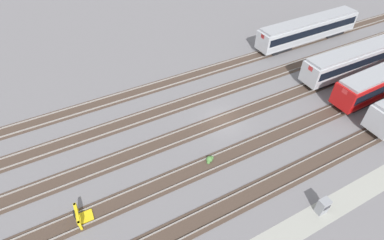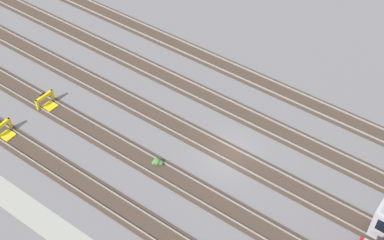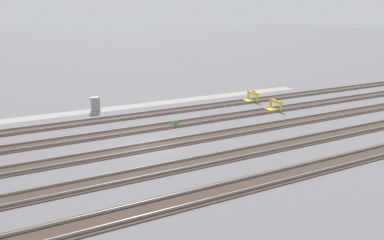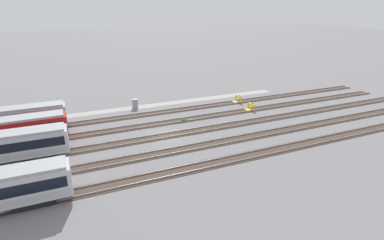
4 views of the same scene
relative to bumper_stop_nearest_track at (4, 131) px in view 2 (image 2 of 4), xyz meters
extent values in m
plane|color=slate|center=(17.06, 9.50, -0.51)|extent=(400.00, 400.00, 0.00)
cube|color=#47382D|center=(17.06, 0.00, -0.48)|extent=(90.00, 2.23, 0.06)
cube|color=gray|center=(17.06, 0.72, -0.38)|extent=(90.00, 0.07, 0.15)
cube|color=gray|center=(17.06, -0.72, -0.38)|extent=(90.00, 0.07, 0.15)
cube|color=#47382D|center=(17.06, 4.75, -0.48)|extent=(90.00, 2.23, 0.06)
cube|color=gray|center=(17.06, 5.47, -0.38)|extent=(90.00, 0.07, 0.15)
cube|color=gray|center=(17.06, 4.03, -0.38)|extent=(90.00, 0.07, 0.15)
cube|color=#47382D|center=(17.06, 9.50, -0.48)|extent=(90.00, 2.24, 0.06)
cube|color=gray|center=(17.06, 10.22, -0.38)|extent=(90.00, 0.07, 0.15)
cube|color=gray|center=(17.06, 8.78, -0.38)|extent=(90.00, 0.07, 0.15)
cube|color=#47382D|center=(17.06, 14.25, -0.48)|extent=(90.00, 2.23, 0.06)
cube|color=gray|center=(17.06, 14.97, -0.38)|extent=(90.00, 0.07, 0.15)
cube|color=gray|center=(17.06, 13.54, -0.38)|extent=(90.00, 0.07, 0.15)
cube|color=#47382D|center=(17.06, 19.01, -0.48)|extent=(90.00, 2.23, 0.06)
cube|color=gray|center=(17.06, 19.72, -0.38)|extent=(90.00, 0.07, 0.15)
cube|color=gray|center=(17.06, 18.29, -0.38)|extent=(90.00, 0.07, 0.15)
cube|color=red|center=(29.54, 9.67, 2.54)|extent=(0.09, 0.70, 0.56)
cube|color=yellow|center=(-0.25, 0.90, 0.06)|extent=(0.18, 0.18, 1.15)
cube|color=yellow|center=(-0.24, 0.00, 0.49)|extent=(0.26, 2.00, 0.30)
cube|color=yellow|center=(0.31, 0.00, -0.42)|extent=(1.11, 1.09, 0.18)
cube|color=yellow|center=(0.06, 5.65, 0.06)|extent=(0.19, 0.19, 1.15)
cube|color=yellow|center=(-0.01, 3.85, 0.06)|extent=(0.19, 0.19, 1.15)
cube|color=yellow|center=(0.02, 4.75, 0.49)|extent=(0.32, 2.01, 0.30)
cube|color=yellow|center=(0.57, 4.73, -0.42)|extent=(1.14, 1.12, 0.18)
cube|color=black|center=(-0.16, 4.76, 0.49)|extent=(0.14, 0.60, 0.44)
sphere|color=#4C7F3D|center=(12.75, 5.13, -0.23)|extent=(0.64, 0.64, 0.64)
sphere|color=#4C7F3D|center=(13.05, 5.25, -0.33)|extent=(0.44, 0.44, 0.44)
sphere|color=#4C7F3D|center=(12.53, 4.95, -0.37)|extent=(0.36, 0.36, 0.36)
camera|label=1|loc=(2.34, -10.81, 22.54)|focal=28.00mm
camera|label=2|loc=(31.84, -16.40, 33.16)|focal=50.00mm
camera|label=3|loc=(27.29, 36.96, 10.37)|focal=35.00mm
camera|label=4|loc=(28.45, 45.91, 16.68)|focal=28.00mm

